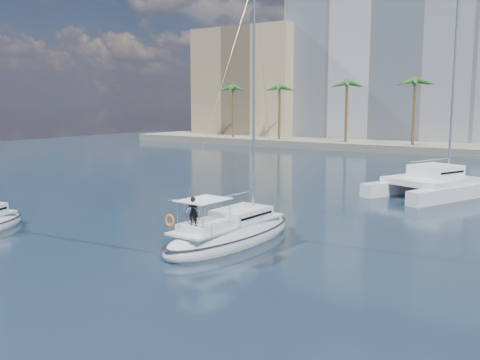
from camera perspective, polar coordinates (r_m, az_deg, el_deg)
The scene contains 9 objects.
ground at distance 30.39m, azimuth -1.70°, elevation -6.23°, with size 160.00×160.00×0.00m, color black.
quay at distance 86.86m, azimuth 22.57°, elevation 3.06°, with size 120.00×14.00×1.20m, color gray.
building_modern at distance 101.36m, azimuth 17.64°, elevation 11.56°, with size 42.00×16.00×28.00m, color silver.
building_tan_left at distance 110.18m, azimuth 1.59°, elevation 10.09°, with size 22.00×14.00×22.00m, color tan.
palm_left at distance 95.74m, azimuth 1.76°, elevation 9.92°, with size 3.60×3.60×12.30m.
palm_centre at distance 82.70m, azimuth 22.38°, elevation 9.55°, with size 3.60×3.60×12.30m.
main_sloop at distance 29.39m, azimuth -1.00°, elevation -5.76°, with size 3.76×10.26×15.00m.
catamaran at distance 46.78m, azimuth 19.97°, elevation -0.16°, with size 9.67×12.84×16.86m.
seagull at distance 37.20m, azimuth -7.04°, elevation -2.23°, with size 1.01×0.43×0.19m.
Camera 1 is at (17.22, -23.85, 7.65)m, focal length 40.00 mm.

